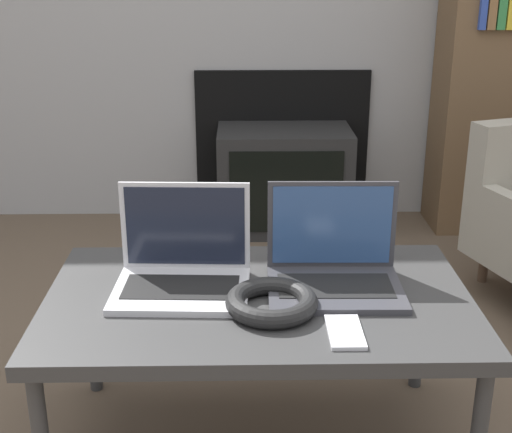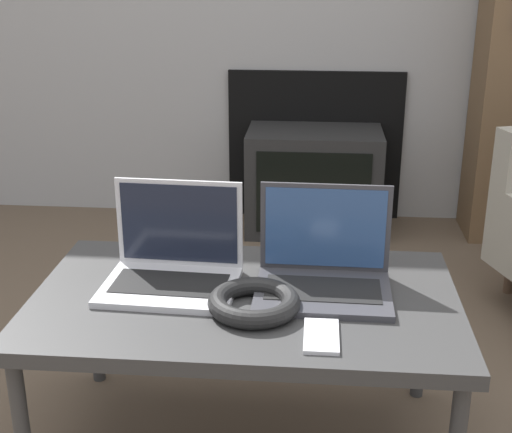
{
  "view_description": "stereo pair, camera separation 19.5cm",
  "coord_description": "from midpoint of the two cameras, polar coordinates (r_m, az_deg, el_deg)",
  "views": [
    {
      "loc": [
        -0.04,
        -1.29,
        1.2
      ],
      "look_at": [
        0.0,
        0.53,
        0.52
      ],
      "focal_mm": 50.0,
      "sensor_mm": 36.0,
      "label": 1
    },
    {
      "loc": [
        0.16,
        -1.29,
        1.2
      ],
      "look_at": [
        0.0,
        0.53,
        0.52
      ],
      "focal_mm": 50.0,
      "sensor_mm": 36.0,
      "label": 2
    }
  ],
  "objects": [
    {
      "name": "table",
      "position": [
        1.72,
        -3.06,
        -7.48
      ],
      "size": [
        1.02,
        0.61,
        0.43
      ],
      "color": "#333333",
      "rests_on": "ground_plane"
    },
    {
      "name": "laptop_left",
      "position": [
        1.75,
        -9.06,
        -3.99
      ],
      "size": [
        0.33,
        0.26,
        0.24
      ],
      "rotation": [
        0.0,
        0.0,
        -0.04
      ],
      "color": "silver",
      "rests_on": "table"
    },
    {
      "name": "laptop_right",
      "position": [
        1.74,
        3.07,
        -3.94
      ],
      "size": [
        0.33,
        0.25,
        0.24
      ],
      "rotation": [
        0.0,
        0.0,
        -0.02
      ],
      "color": "#38383D",
      "rests_on": "table"
    },
    {
      "name": "headphones",
      "position": [
        1.63,
        -2.18,
        -6.92
      ],
      "size": [
        0.21,
        0.21,
        0.04
      ],
      "color": "black",
      "rests_on": "table"
    },
    {
      "name": "phone",
      "position": [
        1.54,
        3.53,
        -9.3
      ],
      "size": [
        0.07,
        0.14,
        0.01
      ],
      "color": "silver",
      "rests_on": "table"
    },
    {
      "name": "tv",
      "position": [
        3.23,
        0.52,
        2.94
      ],
      "size": [
        0.59,
        0.37,
        0.46
      ],
      "color": "black",
      "rests_on": "ground_plane"
    }
  ]
}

